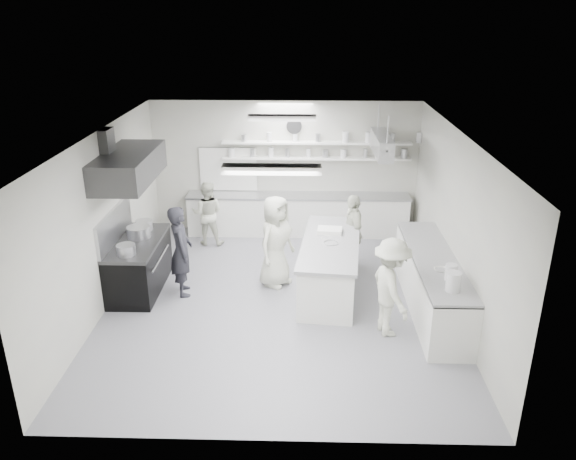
{
  "coord_description": "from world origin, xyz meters",
  "views": [
    {
      "loc": [
        0.41,
        -8.85,
        4.92
      ],
      "look_at": [
        0.15,
        0.6,
        1.12
      ],
      "focal_mm": 34.92,
      "sensor_mm": 36.0,
      "label": 1
    }
  ],
  "objects_px": {
    "stove": "(139,266)",
    "back_counter": "(298,215)",
    "cook_stove": "(181,251)",
    "prep_island": "(330,267)",
    "right_counter": "(432,284)",
    "cook_back": "(207,213)"
  },
  "relations": [
    {
      "from": "stove",
      "to": "cook_back",
      "type": "bearing_deg",
      "value": 66.6
    },
    {
      "from": "cook_stove",
      "to": "back_counter",
      "type": "bearing_deg",
      "value": -51.1
    },
    {
      "from": "back_counter",
      "to": "right_counter",
      "type": "bearing_deg",
      "value": -55.35
    },
    {
      "from": "right_counter",
      "to": "stove",
      "type": "bearing_deg",
      "value": 173.48
    },
    {
      "from": "back_counter",
      "to": "prep_island",
      "type": "relative_size",
      "value": 1.99
    },
    {
      "from": "cook_stove",
      "to": "stove",
      "type": "bearing_deg",
      "value": 62.81
    },
    {
      "from": "right_counter",
      "to": "cook_back",
      "type": "relative_size",
      "value": 2.32
    },
    {
      "from": "stove",
      "to": "cook_back",
      "type": "height_order",
      "value": "cook_back"
    },
    {
      "from": "cook_stove",
      "to": "prep_island",
      "type": "bearing_deg",
      "value": -102.22
    },
    {
      "from": "stove",
      "to": "cook_back",
      "type": "distance_m",
      "value": 2.36
    },
    {
      "from": "stove",
      "to": "prep_island",
      "type": "distance_m",
      "value": 3.52
    },
    {
      "from": "back_counter",
      "to": "cook_back",
      "type": "xyz_separation_m",
      "value": [
        -1.97,
        -0.65,
        0.25
      ]
    },
    {
      "from": "stove",
      "to": "back_counter",
      "type": "height_order",
      "value": "back_counter"
    },
    {
      "from": "stove",
      "to": "right_counter",
      "type": "height_order",
      "value": "right_counter"
    },
    {
      "from": "prep_island",
      "to": "cook_stove",
      "type": "distance_m",
      "value": 2.71
    },
    {
      "from": "prep_island",
      "to": "cook_back",
      "type": "xyz_separation_m",
      "value": [
        -2.59,
        2.12,
        0.25
      ]
    },
    {
      "from": "prep_island",
      "to": "cook_stove",
      "type": "height_order",
      "value": "cook_stove"
    },
    {
      "from": "stove",
      "to": "right_counter",
      "type": "distance_m",
      "value": 5.28
    },
    {
      "from": "back_counter",
      "to": "prep_island",
      "type": "height_order",
      "value": "prep_island"
    },
    {
      "from": "cook_back",
      "to": "prep_island",
      "type": "bearing_deg",
      "value": 142.87
    },
    {
      "from": "back_counter",
      "to": "stove",
      "type": "bearing_deg",
      "value": -136.01
    },
    {
      "from": "right_counter",
      "to": "cook_stove",
      "type": "xyz_separation_m",
      "value": [
        -4.41,
        0.44,
        0.37
      ]
    }
  ]
}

